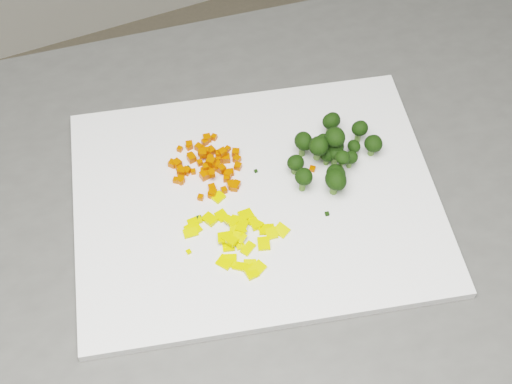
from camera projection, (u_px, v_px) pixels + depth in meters
name	position (u px, v px, depth m)	size (l,w,h in m)	color
counter_block	(287.00, 341.00, 1.23)	(0.94, 0.66, 0.90)	#4D4D4A
cutting_board	(256.00, 200.00, 0.85)	(0.43, 0.33, 0.01)	white
carrot_pile	(210.00, 161.00, 0.86)	(0.09, 0.09, 0.03)	#C63C02
pepper_pile	(234.00, 231.00, 0.81)	(0.11, 0.11, 0.02)	yellow
broccoli_pile	(333.00, 150.00, 0.85)	(0.11, 0.11, 0.05)	black
carrot_cube_0	(234.00, 187.00, 0.85)	(0.01, 0.01, 0.01)	#C63C02
carrot_cube_1	(180.00, 168.00, 0.86)	(0.01, 0.01, 0.01)	#C63C02
carrot_cube_2	(205.00, 142.00, 0.89)	(0.01, 0.01, 0.01)	#C63C02
carrot_cube_3	(237.00, 184.00, 0.85)	(0.01, 0.01, 0.01)	#C63C02
carrot_cube_4	(189.00, 147.00, 0.88)	(0.01, 0.01, 0.01)	#C63C02
carrot_cube_5	(202.00, 149.00, 0.88)	(0.01, 0.01, 0.01)	#C63C02
carrot_cube_6	(216.00, 164.00, 0.87)	(0.01, 0.01, 0.01)	#C63C02
carrot_cube_7	(237.00, 159.00, 0.87)	(0.01, 0.01, 0.01)	#C63C02
carrot_cube_8	(223.00, 152.00, 0.86)	(0.01, 0.01, 0.01)	#C63C02
carrot_cube_9	(228.00, 149.00, 0.88)	(0.01, 0.01, 0.01)	#C63C02
carrot_cube_10	(216.00, 168.00, 0.86)	(0.01, 0.01, 0.01)	#C63C02
carrot_cube_11	(215.00, 164.00, 0.87)	(0.01, 0.01, 0.01)	#C63C02
carrot_cube_12	(216.00, 166.00, 0.86)	(0.01, 0.01, 0.01)	#C63C02
carrot_cube_13	(208.00, 166.00, 0.86)	(0.01, 0.01, 0.01)	#C63C02
carrot_cube_14	(186.00, 171.00, 0.86)	(0.01, 0.01, 0.01)	#C63C02
carrot_cube_15	(219.00, 154.00, 0.87)	(0.01, 0.01, 0.01)	#C63C02
carrot_cube_16	(231.00, 185.00, 0.85)	(0.01, 0.01, 0.01)	#C63C02
carrot_cube_17	(226.00, 158.00, 0.87)	(0.01, 0.01, 0.01)	#C63C02
carrot_cube_18	(220.00, 155.00, 0.87)	(0.01, 0.01, 0.01)	#C63C02
carrot_cube_19	(227.00, 178.00, 0.85)	(0.01, 0.01, 0.01)	#C63C02
carrot_cube_20	(212.00, 193.00, 0.84)	(0.01, 0.01, 0.01)	#C63C02
carrot_cube_21	(199.00, 147.00, 0.88)	(0.01, 0.01, 0.01)	#C63C02
carrot_cube_22	(210.00, 173.00, 0.85)	(0.01, 0.01, 0.01)	#C63C02
carrot_cube_23	(214.00, 137.00, 0.89)	(0.01, 0.01, 0.01)	#C63C02
carrot_cube_24	(182.00, 171.00, 0.86)	(0.01, 0.01, 0.01)	#C63C02
carrot_cube_25	(206.00, 151.00, 0.87)	(0.01, 0.01, 0.01)	#C63C02
carrot_cube_26	(180.00, 149.00, 0.88)	(0.01, 0.01, 0.01)	#C63C02
carrot_cube_27	(206.00, 167.00, 0.85)	(0.01, 0.01, 0.01)	#C63C02
carrot_cube_28	(189.00, 145.00, 0.88)	(0.01, 0.01, 0.01)	#C63C02
carrot_cube_29	(173.00, 164.00, 0.87)	(0.01, 0.01, 0.01)	#C63C02
carrot_cube_30	(193.00, 172.00, 0.86)	(0.01, 0.01, 0.01)	#C63C02
carrot_cube_31	(231.00, 173.00, 0.86)	(0.01, 0.01, 0.01)	#C63C02
carrot_cube_32	(181.00, 181.00, 0.85)	(0.01, 0.01, 0.01)	#C63C02
carrot_cube_33	(228.00, 173.00, 0.86)	(0.01, 0.01, 0.01)	#C63C02
carrot_cube_34	(181.00, 180.00, 0.85)	(0.01, 0.01, 0.01)	#C63C02
carrot_cube_35	(201.00, 197.00, 0.84)	(0.01, 0.01, 0.01)	#C63C02
carrot_cube_36	(203.00, 153.00, 0.87)	(0.01, 0.01, 0.01)	#C63C02
carrot_cube_37	(224.00, 190.00, 0.84)	(0.01, 0.01, 0.01)	#C63C02
carrot_cube_38	(207.00, 152.00, 0.88)	(0.01, 0.01, 0.01)	#C63C02
carrot_cube_39	(177.00, 164.00, 0.87)	(0.01, 0.01, 0.01)	#C63C02
carrot_cube_40	(206.00, 169.00, 0.86)	(0.01, 0.01, 0.01)	#C63C02
carrot_cube_41	(214.00, 165.00, 0.86)	(0.01, 0.01, 0.01)	#C63C02
carrot_cube_42	(211.00, 196.00, 0.84)	(0.01, 0.01, 0.01)	#C63C02
carrot_cube_43	(213.00, 169.00, 0.86)	(0.01, 0.01, 0.01)	#C63C02
carrot_cube_44	(220.00, 158.00, 0.87)	(0.01, 0.01, 0.01)	#C63C02
carrot_cube_45	(236.00, 153.00, 0.88)	(0.01, 0.01, 0.01)	#C63C02
carrot_cube_46	(211.00, 161.00, 0.86)	(0.01, 0.01, 0.01)	#C63C02
carrot_cube_47	(204.00, 171.00, 0.86)	(0.01, 0.01, 0.01)	#C63C02
carrot_cube_48	(207.00, 138.00, 0.89)	(0.01, 0.01, 0.01)	#C63C02
carrot_cube_49	(231.00, 172.00, 0.86)	(0.01, 0.01, 0.01)	#C63C02
carrot_cube_50	(210.00, 158.00, 0.87)	(0.01, 0.01, 0.01)	#C63C02
carrot_cube_51	(211.00, 151.00, 0.88)	(0.01, 0.01, 0.01)	#C63C02
carrot_cube_52	(212.00, 188.00, 0.84)	(0.01, 0.01, 0.01)	#C63C02
carrot_cube_53	(238.00, 166.00, 0.86)	(0.01, 0.01, 0.01)	#C63C02
carrot_cube_54	(190.00, 156.00, 0.87)	(0.01, 0.01, 0.01)	#C63C02
carrot_cube_55	(176.00, 180.00, 0.85)	(0.01, 0.01, 0.01)	#C63C02
carrot_cube_56	(212.00, 165.00, 0.86)	(0.01, 0.01, 0.01)	#C63C02
carrot_cube_57	(202.00, 152.00, 0.88)	(0.01, 0.01, 0.01)	#C63C02
carrot_cube_58	(204.00, 176.00, 0.85)	(0.01, 0.01, 0.01)	#C63C02
carrot_cube_59	(228.00, 174.00, 0.86)	(0.01, 0.01, 0.01)	#C63C02
carrot_cube_60	(222.00, 169.00, 0.85)	(0.01, 0.01, 0.01)	#C63C02
carrot_cube_61	(212.00, 174.00, 0.85)	(0.01, 0.01, 0.01)	#C63C02
carrot_cube_62	(200.00, 163.00, 0.87)	(0.01, 0.01, 0.01)	#C63C02
carrot_cube_63	(220.00, 170.00, 0.86)	(0.01, 0.01, 0.01)	#C63C02
carrot_cube_64	(192.00, 158.00, 0.87)	(0.01, 0.01, 0.01)	#C63C02
pepper_chunk_0	(191.00, 233.00, 0.81)	(0.02, 0.01, 0.00)	yellow
pepper_chunk_1	(222.00, 216.00, 0.83)	(0.02, 0.01, 0.00)	yellow
pepper_chunk_2	(246.00, 215.00, 0.83)	(0.01, 0.02, 0.00)	yellow
pepper_chunk_3	(225.00, 237.00, 0.80)	(0.01, 0.02, 0.00)	yellow
pepper_chunk_4	(255.00, 224.00, 0.82)	(0.02, 0.01, 0.00)	yellow
pepper_chunk_5	(230.00, 261.00, 0.79)	(0.02, 0.02, 0.00)	yellow
pepper_chunk_6	(242.00, 226.00, 0.81)	(0.02, 0.01, 0.00)	yellow
pepper_chunk_7	(228.00, 246.00, 0.80)	(0.01, 0.01, 0.00)	yellow
pepper_chunk_8	(210.00, 219.00, 0.82)	(0.01, 0.02, 0.00)	yellow
pepper_chunk_9	(255.00, 223.00, 0.82)	(0.02, 0.01, 0.00)	yellow
pepper_chunk_10	(241.00, 231.00, 0.81)	(0.01, 0.01, 0.00)	yellow
pepper_chunk_11	(238.00, 222.00, 0.81)	(0.02, 0.01, 0.00)	yellow
pepper_chunk_12	(225.00, 262.00, 0.79)	(0.02, 0.01, 0.00)	yellow
pepper_chunk_13	(267.00, 229.00, 0.81)	(0.02, 0.01, 0.00)	yellow
pepper_chunk_14	(258.00, 269.00, 0.78)	(0.02, 0.01, 0.00)	yellow
pepper_chunk_15	(193.00, 229.00, 0.81)	(0.02, 0.02, 0.00)	yellow
pepper_chunk_16	(195.00, 221.00, 0.82)	(0.02, 0.01, 0.00)	yellow
pepper_chunk_17	(235.00, 232.00, 0.81)	(0.01, 0.02, 0.00)	yellow
pepper_chunk_18	(248.00, 249.00, 0.80)	(0.02, 0.01, 0.00)	yellow
pepper_chunk_19	(219.00, 197.00, 0.84)	(0.01, 0.01, 0.00)	yellow
pepper_chunk_20	(236.00, 234.00, 0.81)	(0.01, 0.01, 0.00)	yellow
pepper_chunk_21	(240.00, 244.00, 0.80)	(0.01, 0.01, 0.00)	yellow
pepper_chunk_22	(281.00, 230.00, 0.81)	(0.01, 0.02, 0.00)	yellow
pepper_chunk_23	(240.00, 237.00, 0.80)	(0.01, 0.01, 0.00)	yellow
pepper_chunk_24	(230.00, 240.00, 0.80)	(0.02, 0.01, 0.00)	yellow
pepper_chunk_25	(250.00, 266.00, 0.79)	(0.01, 0.01, 0.00)	yellow
pepper_chunk_26	(240.00, 266.00, 0.79)	(0.02, 0.01, 0.00)	yellow
pepper_chunk_27	(272.00, 234.00, 0.81)	(0.01, 0.01, 0.00)	yellow
pepper_chunk_28	(264.00, 244.00, 0.80)	(0.01, 0.02, 0.00)	yellow
pepper_chunk_29	(251.00, 272.00, 0.78)	(0.01, 0.02, 0.00)	yellow
pepper_chunk_30	(231.00, 221.00, 0.81)	(0.02, 0.01, 0.00)	yellow
broccoli_floret_0	(335.00, 180.00, 0.84)	(0.02, 0.02, 0.03)	black
broccoli_floret_1	(334.00, 150.00, 0.86)	(0.03, 0.03, 0.03)	black
broccoli_floret_2	(302.00, 146.00, 0.87)	(0.03, 0.03, 0.03)	black
broccoli_floret_3	(372.00, 146.00, 0.87)	(0.03, 0.03, 0.03)	black
broccoli_floret_4	(320.00, 149.00, 0.87)	(0.02, 0.02, 0.03)	black
broccoli_floret_5	(335.00, 177.00, 0.84)	(0.03, 0.03, 0.03)	black
broccoli_floret_6	(335.00, 183.00, 0.83)	(0.03, 0.03, 0.03)	black
broccoli_floret_7	(330.00, 126.00, 0.88)	(0.03, 0.03, 0.03)	black
broccoli_floret_8	(303.00, 181.00, 0.84)	(0.03, 0.03, 0.03)	black
broccoli_floret_9	(322.00, 142.00, 0.86)	(0.02, 0.02, 0.02)	black
broccoli_floret_10	(359.00, 132.00, 0.88)	(0.03, 0.03, 0.03)	black
broccoli_floret_11	(318.00, 149.00, 0.84)	(0.03, 0.03, 0.03)	black
broccoli_floret_12	(334.00, 142.00, 0.85)	(0.03, 0.03, 0.04)	black
broccoli_floret_13	(332.00, 124.00, 0.89)	(0.03, 0.03, 0.03)	black
broccoli_floret_14	(353.00, 149.00, 0.87)	(0.02, 0.02, 0.02)	black
broccoli_floret_15	(327.00, 150.00, 0.87)	(0.02, 0.02, 0.02)	black
broccoli_floret_16	(295.00, 166.00, 0.85)	(0.03, 0.03, 0.03)	black
broccoli_floret_17	(335.00, 156.00, 0.86)	(0.03, 0.03, 0.03)	black
broccoli_floret_18	(341.00, 162.00, 0.84)	(0.02, 0.02, 0.03)	black
broccoli_floret_19	(327.00, 157.00, 0.86)	(0.03, 0.03, 0.03)	black
broccoli_floret_20	(350.00, 160.00, 0.86)	(0.02, 0.02, 0.02)	black
stray_bit_0	(189.00, 252.00, 0.80)	(0.01, 0.01, 0.00)	yellow
stray_bit_1	(221.00, 242.00, 0.80)	(0.00, 0.00, 0.00)	yellow
stray_bit_2	(312.00, 169.00, 0.86)	(0.01, 0.01, 0.00)	#C63C02
stray_bit_3	(256.00, 171.00, 0.86)	(0.00, 0.00, 0.00)	black
stray_bit_4	(293.00, 164.00, 0.87)	(0.00, 0.00, 0.00)	black
stray_bit_5	(199.00, 218.00, 0.82)	(0.01, 0.01, 0.00)	black
stray_bit_6	(327.00, 214.00, 0.83)	(0.00, 0.00, 0.00)	black
stray_bit_7	(188.00, 168.00, 0.86)	(0.01, 0.01, 0.00)	black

